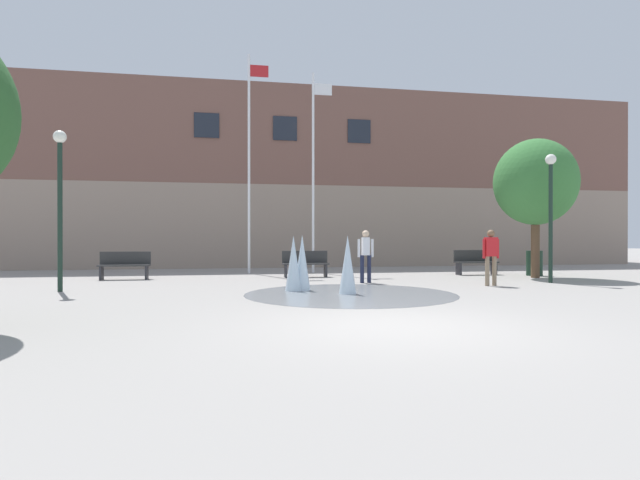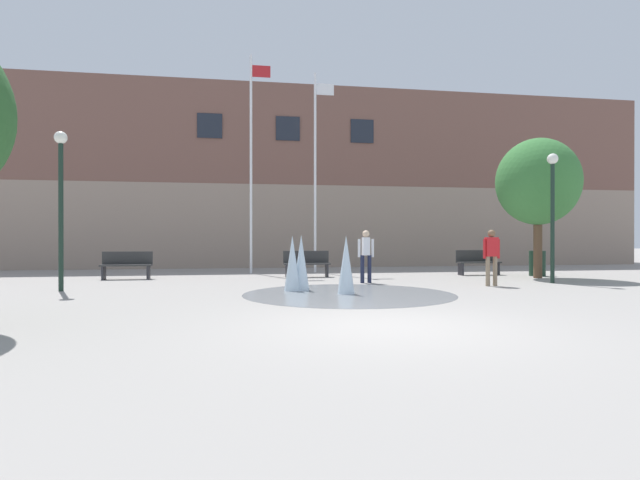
% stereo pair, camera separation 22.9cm
% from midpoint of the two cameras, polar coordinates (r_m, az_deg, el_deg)
% --- Properties ---
extents(ground_plane, '(100.00, 100.00, 0.00)m').
position_cam_midpoint_polar(ground_plane, '(7.84, 8.58, -9.74)').
color(ground_plane, gray).
extents(library_building, '(36.00, 6.05, 8.47)m').
position_cam_midpoint_polar(library_building, '(26.04, -4.11, 6.57)').
color(library_building, gray).
rests_on(library_building, ground).
extents(splash_fountain, '(5.12, 5.12, 1.45)m').
position_cam_midpoint_polar(splash_fountain, '(12.51, 0.49, -3.39)').
color(splash_fountain, gray).
rests_on(splash_fountain, ground).
extents(park_bench_far_left, '(1.60, 0.44, 0.91)m').
position_cam_midpoint_polar(park_bench_far_left, '(17.56, -20.88, -2.66)').
color(park_bench_far_left, '#28282D').
rests_on(park_bench_far_left, ground).
extents(park_bench_near_trashcan, '(1.60, 0.44, 0.91)m').
position_cam_midpoint_polar(park_bench_near_trashcan, '(17.33, -1.17, -2.68)').
color(park_bench_near_trashcan, '#28282D').
rests_on(park_bench_near_trashcan, ground).
extents(park_bench_far_right, '(1.60, 0.44, 0.91)m').
position_cam_midpoint_polar(park_bench_far_right, '(19.29, 17.92, -2.40)').
color(park_bench_far_right, '#28282D').
rests_on(park_bench_far_right, ground).
extents(adult_watching, '(0.50, 0.23, 1.59)m').
position_cam_midpoint_polar(adult_watching, '(14.91, 19.43, -1.42)').
color(adult_watching, '#89755B').
rests_on(adult_watching, ground).
extents(teen_by_trashcan, '(0.50, 0.36, 1.59)m').
position_cam_midpoint_polar(teen_by_trashcan, '(15.11, 5.70, -1.38)').
color(teen_by_trashcan, '#1E233D').
rests_on(teen_by_trashcan, ground).
extents(flagpole_left, '(0.80, 0.10, 8.43)m').
position_cam_midpoint_polar(flagpole_left, '(19.62, -7.48, 9.33)').
color(flagpole_left, silver).
rests_on(flagpole_left, ground).
extents(flagpole_right, '(0.80, 0.10, 7.86)m').
position_cam_midpoint_polar(flagpole_right, '(19.82, -0.14, 8.39)').
color(flagpole_right, silver).
rests_on(flagpole_right, ground).
extents(lamp_post_left_lane, '(0.32, 0.32, 4.08)m').
position_cam_midpoint_polar(lamp_post_left_lane, '(14.33, -27.10, 5.37)').
color(lamp_post_left_lane, '#192D23').
rests_on(lamp_post_left_lane, ground).
extents(lamp_post_right_lane, '(0.32, 0.32, 3.90)m').
position_cam_midpoint_polar(lamp_post_right_lane, '(16.62, 25.40, 4.31)').
color(lamp_post_right_lane, '#192D23').
rests_on(lamp_post_right_lane, ground).
extents(trash_can, '(0.56, 0.56, 0.90)m').
position_cam_midpoint_polar(trash_can, '(19.54, 23.89, -2.46)').
color(trash_can, '#193323').
rests_on(trash_can, ground).
extents(street_tree_near_building, '(2.75, 2.75, 4.74)m').
position_cam_midpoint_polar(street_tree_near_building, '(18.58, 23.97, 6.07)').
color(street_tree_near_building, brown).
rests_on(street_tree_near_building, ground).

